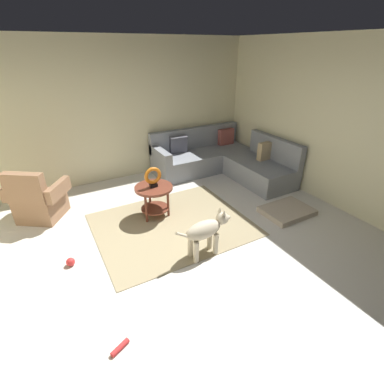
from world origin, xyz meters
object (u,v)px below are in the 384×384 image
(side_table, at_px, (154,194))
(torus_sculpture, at_px, (153,177))
(sectional_couch, at_px, (223,161))
(dog_toy_ball, at_px, (71,262))
(dog, at_px, (206,231))
(dog_toy_rope, at_px, (120,347))
(armchair, at_px, (38,201))
(dog_bed_mat, at_px, (287,211))

(side_table, bearing_deg, torus_sculpture, 0.00)
(sectional_couch, relative_size, dog_toy_ball, 20.71)
(side_table, xyz_separation_m, dog, (0.22, -1.22, -0.04))
(dog, height_order, dog_toy_rope, dog)
(sectional_couch, height_order, side_table, sectional_couch)
(torus_sculpture, bearing_deg, side_table, 180.00)
(torus_sculpture, bearing_deg, dog_toy_rope, -120.57)
(armchair, bearing_deg, dog, -13.55)
(armchair, xyz_separation_m, dog_toy_rope, (0.46, -2.83, -0.30))
(dog_toy_rope, bearing_deg, torus_sculpture, 59.43)
(torus_sculpture, relative_size, dog_toy_ball, 3.00)
(dog_toy_rope, bearing_deg, dog, 28.99)
(side_table, distance_m, dog, 1.24)
(side_table, height_order, dog, dog)
(dog_toy_ball, xyz_separation_m, dog_toy_rope, (0.22, -1.42, -0.03))
(sectional_couch, height_order, armchair, same)
(armchair, distance_m, dog, 2.77)
(torus_sculpture, bearing_deg, dog_toy_ball, -157.60)
(armchair, bearing_deg, dog_bed_mat, 7.39)
(side_table, relative_size, dog, 0.71)
(dog_toy_ball, bearing_deg, dog, -21.49)
(sectional_couch, height_order, dog_toy_rope, sectional_couch)
(sectional_couch, bearing_deg, dog_toy_rope, -136.97)
(armchair, bearing_deg, sectional_couch, 36.07)
(armchair, distance_m, dog_toy_rope, 2.88)
(dog_bed_mat, height_order, dog, dog)
(dog_toy_rope, bearing_deg, dog_toy_ball, 99.02)
(side_table, relative_size, dog_toy_rope, 3.13)
(armchair, xyz_separation_m, dog_toy_ball, (0.23, -1.41, -0.27))
(side_table, height_order, dog_bed_mat, side_table)
(torus_sculpture, relative_size, dog_bed_mat, 0.41)
(dog_bed_mat, relative_size, dog_toy_rope, 4.17)
(sectional_couch, bearing_deg, dog_bed_mat, -90.36)
(dog, xyz_separation_m, dog_toy_rope, (-1.40, -0.78, -0.35))
(armchair, relative_size, torus_sculpture, 3.06)
(side_table, xyz_separation_m, torus_sculpture, (0.00, 0.00, 0.29))
(dog_bed_mat, bearing_deg, dog_toy_ball, 173.01)
(side_table, bearing_deg, dog_toy_ball, -157.60)
(torus_sculpture, relative_size, dog, 0.38)
(sectional_couch, relative_size, dog_toy_rope, 11.72)
(sectional_couch, distance_m, dog_bed_mat, 1.95)
(dog_bed_mat, height_order, dog_toy_rope, dog_bed_mat)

